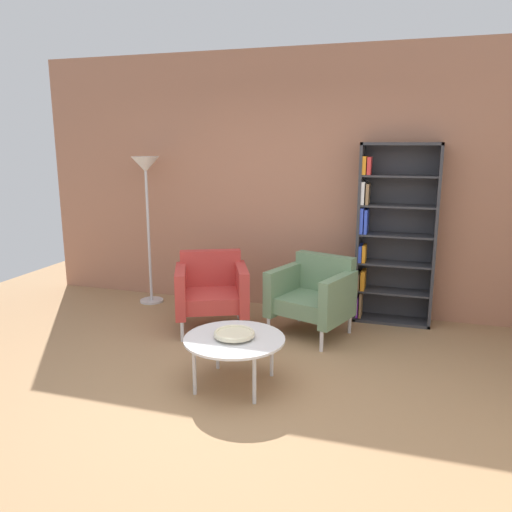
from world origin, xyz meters
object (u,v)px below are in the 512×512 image
at_px(decorative_bowl, 234,334).
at_px(armchair_spare_guest, 212,289).
at_px(coffee_table_low, 234,341).
at_px(armchair_by_bookshelf, 314,294).
at_px(floor_lamp_torchiere, 146,182).
at_px(bookshelf_tall, 392,235).

relative_size(decorative_bowl, armchair_spare_guest, 0.35).
height_order(coffee_table_low, armchair_by_bookshelf, armchair_by_bookshelf).
xyz_separation_m(coffee_table_low, floor_lamp_torchiere, (-1.70, 1.75, 1.08)).
xyz_separation_m(bookshelf_tall, coffee_table_low, (-1.08, -1.93, -0.58)).
height_order(decorative_bowl, armchair_spare_guest, armchair_spare_guest).
bearing_deg(coffee_table_low, floor_lamp_torchiere, 134.16).
bearing_deg(decorative_bowl, armchair_by_bookshelf, 73.75).
distance_m(coffee_table_low, floor_lamp_torchiere, 2.67).
xyz_separation_m(decorative_bowl, floor_lamp_torchiere, (-1.70, 1.75, 1.01)).
bearing_deg(armchair_by_bookshelf, bookshelf_tall, 61.03).
bearing_deg(bookshelf_tall, armchair_spare_guest, -155.87).
distance_m(armchair_spare_guest, floor_lamp_torchiere, 1.59).
height_order(bookshelf_tall, floor_lamp_torchiere, bookshelf_tall).
xyz_separation_m(armchair_spare_guest, armchair_by_bookshelf, (1.04, 0.15, 0.00)).
distance_m(coffee_table_low, decorative_bowl, 0.06).
bearing_deg(armchair_by_bookshelf, decorative_bowl, -87.10).
height_order(armchair_spare_guest, floor_lamp_torchiere, floor_lamp_torchiere).
xyz_separation_m(bookshelf_tall, armchair_by_bookshelf, (-0.70, -0.63, -0.53)).
height_order(bookshelf_tall, armchair_spare_guest, bookshelf_tall).
bearing_deg(coffee_table_low, armchair_spare_guest, 119.93).
bearing_deg(armchair_spare_guest, decorative_bowl, -83.90).
relative_size(coffee_table_low, decorative_bowl, 2.50).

